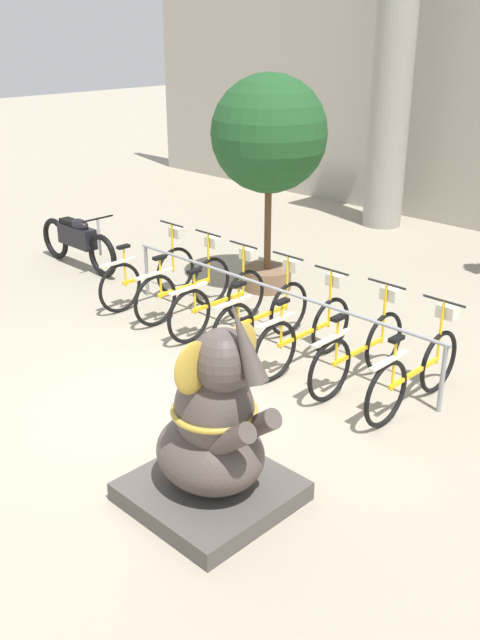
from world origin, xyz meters
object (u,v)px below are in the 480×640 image
Objects in this scene: bicycle_0 at (150,274)px; bicycle_3 at (264,314)px; bicycle_2 at (220,300)px; elephant_statue at (214,437)px; bicycle_4 at (306,332)px; motorcycle at (78,240)px; bicycle_1 at (186,286)px; potted_tree at (269,140)px; bicycle_6 at (416,370)px; bicycle_5 at (360,349)px.

bicycle_3 is at bearing 1.16° from bicycle_0.
bicycle_2 is 0.90× the size of elephant_statue.
bicycle_4 reaches higher than motorcycle.
elephant_statue is (3.26, -2.56, 0.22)m from bicycle_1.
bicycle_3 is 0.55× the size of potted_tree.
elephant_statue reaches higher than bicycle_1.
bicycle_0 is at bearing -178.84° from bicycle_3.
bicycle_3 is at bearing 0.22° from bicycle_1.
bicycle_4 is at bearing -178.39° from bicycle_6.
bicycle_1 is 0.84× the size of motorcycle.
bicycle_5 is 2.62m from elephant_statue.
potted_tree is at bearing 151.18° from bicycle_5.
bicycle_1 is at bearing -179.78° from bicycle_3.
potted_tree is (0.07, 1.54, 1.77)m from bicycle_1.
bicycle_3 is 1.00× the size of bicycle_5.
bicycle_5 is at bearing 98.97° from elephant_statue.
elephant_statue is at bearing -52.18° from potted_tree.
bicycle_4 is (2.14, -0.05, 0.00)m from bicycle_1.
bicycle_1 is at bearing 176.43° from bicycle_2.
bicycle_0 is 1.00× the size of bicycle_5.
bicycle_4 is 1.00× the size of bicycle_6.
bicycle_5 is at bearing 0.83° from bicycle_0.
bicycle_5 is at bearing 178.17° from bicycle_6.
bicycle_4 is (1.42, -0.00, 0.00)m from bicycle_2.
bicycle_2 is at bearing -0.26° from bicycle_0.
bicycle_0 is 0.84× the size of motorcycle.
bicycle_3 and bicycle_5 have the same top height.
bicycle_4 and bicycle_5 have the same top height.
bicycle_5 is at bearing 5.04° from bicycle_4.
potted_tree is (-3.19, 4.11, 1.55)m from elephant_statue.
elephant_statue is at bearing -38.21° from bicycle_1.
elephant_statue is (1.12, -2.51, 0.22)m from bicycle_4.
bicycle_0 is 0.71m from bicycle_1.
bicycle_2 and bicycle_4 have the same top height.
motorcycle is (-6.00, 2.68, -0.18)m from elephant_statue.
bicycle_3 is 1.00× the size of bicycle_4.
bicycle_5 is (0.71, 0.06, 0.00)m from bicycle_4.
bicycle_5 is (2.14, 0.06, 0.00)m from bicycle_2.
bicycle_4 is at bearing -174.96° from bicycle_5.
bicycle_2 is 2.46m from potted_tree.
bicycle_1 is 0.55× the size of potted_tree.
bicycle_0 is at bearing -176.95° from bicycle_1.
bicycle_5 is at bearing 0.32° from bicycle_3.
bicycle_4 is (2.85, -0.01, 0.00)m from bicycle_0.
bicycle_2 is at bearing 135.29° from elephant_statue.
bicycle_3 is at bearing 125.49° from elephant_statue.
bicycle_1 and bicycle_2 have the same top height.
bicycle_0 and bicycle_4 have the same top height.
bicycle_1 and bicycle_6 have the same top height.
motorcycle is 0.66× the size of potted_tree.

